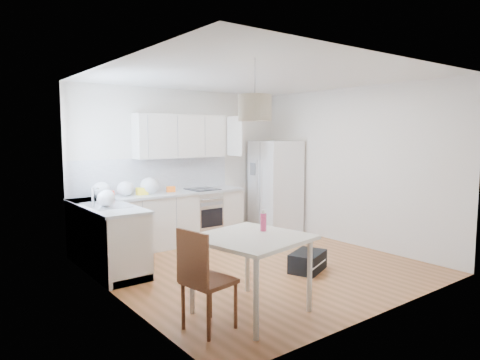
# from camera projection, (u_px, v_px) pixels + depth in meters

# --- Properties ---
(floor) EXTENTS (4.20, 4.20, 0.00)m
(floor) POSITION_uv_depth(u_px,v_px,m) (258.00, 265.00, 6.23)
(floor) COLOR brown
(floor) RESTS_ON ground
(ceiling) EXTENTS (4.20, 4.20, 0.00)m
(ceiling) POSITION_uv_depth(u_px,v_px,m) (258.00, 77.00, 5.95)
(ceiling) COLOR white
(ceiling) RESTS_ON wall_back
(wall_back) EXTENTS (4.20, 0.00, 4.20)m
(wall_back) POSITION_uv_depth(u_px,v_px,m) (184.00, 165.00, 7.76)
(wall_back) COLOR silver
(wall_back) RESTS_ON floor
(wall_left) EXTENTS (0.00, 4.20, 4.20)m
(wall_left) POSITION_uv_depth(u_px,v_px,m) (115.00, 183.00, 4.83)
(wall_left) COLOR silver
(wall_left) RESTS_ON floor
(wall_right) EXTENTS (0.00, 4.20, 4.20)m
(wall_right) POSITION_uv_depth(u_px,v_px,m) (352.00, 167.00, 7.36)
(wall_right) COLOR silver
(wall_right) RESTS_ON floor
(window_glassblock) EXTENTS (0.02, 1.00, 1.00)m
(window_glassblock) POSITION_uv_depth(u_px,v_px,m) (83.00, 146.00, 5.70)
(window_glassblock) COLOR #BFE0F9
(window_glassblock) RESTS_ON wall_left
(cabinets_back) EXTENTS (3.00, 0.60, 0.88)m
(cabinets_back) POSITION_uv_depth(u_px,v_px,m) (163.00, 221.00, 7.25)
(cabinets_back) COLOR beige
(cabinets_back) RESTS_ON floor
(cabinets_left) EXTENTS (0.60, 1.80, 0.88)m
(cabinets_left) POSITION_uv_depth(u_px,v_px,m) (106.00, 238.00, 6.05)
(cabinets_left) COLOR beige
(cabinets_left) RESTS_ON floor
(counter_back) EXTENTS (3.02, 0.64, 0.04)m
(counter_back) POSITION_uv_depth(u_px,v_px,m) (162.00, 194.00, 7.20)
(counter_back) COLOR #A8ABAD
(counter_back) RESTS_ON cabinets_back
(counter_left) EXTENTS (0.64, 1.82, 0.04)m
(counter_left) POSITION_uv_depth(u_px,v_px,m) (105.00, 206.00, 6.01)
(counter_left) COLOR #A8ABAD
(counter_left) RESTS_ON cabinets_left
(backsplash_back) EXTENTS (3.00, 0.01, 0.58)m
(backsplash_back) POSITION_uv_depth(u_px,v_px,m) (154.00, 175.00, 7.40)
(backsplash_back) COLOR white
(backsplash_back) RESTS_ON wall_back
(backsplash_left) EXTENTS (0.01, 1.80, 0.58)m
(backsplash_left) POSITION_uv_depth(u_px,v_px,m) (83.00, 186.00, 5.80)
(backsplash_left) COLOR white
(backsplash_left) RESTS_ON wall_left
(upper_cabinets) EXTENTS (1.70, 0.32, 0.75)m
(upper_cabinets) POSITION_uv_depth(u_px,v_px,m) (181.00, 136.00, 7.48)
(upper_cabinets) COLOR beige
(upper_cabinets) RESTS_ON wall_back
(range_oven) EXTENTS (0.50, 0.61, 0.88)m
(range_oven) POSITION_uv_depth(u_px,v_px,m) (203.00, 216.00, 7.73)
(range_oven) COLOR silver
(range_oven) RESTS_ON floor
(sink) EXTENTS (0.50, 0.80, 0.16)m
(sink) POSITION_uv_depth(u_px,v_px,m) (106.00, 205.00, 5.97)
(sink) COLOR silver
(sink) RESTS_ON counter_left
(refrigerator) EXTENTS (0.94, 0.97, 1.78)m
(refrigerator) POSITION_uv_depth(u_px,v_px,m) (275.00, 186.00, 8.41)
(refrigerator) COLOR white
(refrigerator) RESTS_ON floor
(dining_table) EXTENTS (1.23, 1.23, 0.83)m
(dining_table) POSITION_uv_depth(u_px,v_px,m) (251.00, 245.00, 4.51)
(dining_table) COLOR beige
(dining_table) RESTS_ON floor
(dining_chair) EXTENTS (0.49, 0.49, 1.01)m
(dining_chair) POSITION_uv_depth(u_px,v_px,m) (209.00, 279.00, 4.15)
(dining_chair) COLOR #4C2E16
(dining_chair) RESTS_ON floor
(drink_bottle) EXTENTS (0.08, 0.08, 0.24)m
(drink_bottle) POSITION_uv_depth(u_px,v_px,m) (263.00, 220.00, 4.73)
(drink_bottle) COLOR #D93C6C
(drink_bottle) RESTS_ON dining_table
(gym_bag) EXTENTS (0.67, 0.57, 0.26)m
(gym_bag) POSITION_uv_depth(u_px,v_px,m) (308.00, 261.00, 5.98)
(gym_bag) COLOR black
(gym_bag) RESTS_ON floor
(pendant_lamp) EXTENTS (0.37, 0.37, 0.28)m
(pendant_lamp) POSITION_uv_depth(u_px,v_px,m) (255.00, 108.00, 4.52)
(pendant_lamp) COLOR beige
(pendant_lamp) RESTS_ON ceiling
(grocery_bag_a) EXTENTS (0.28, 0.24, 0.25)m
(grocery_bag_a) POSITION_uv_depth(u_px,v_px,m) (101.00, 190.00, 6.65)
(grocery_bag_a) COLOR silver
(grocery_bag_a) RESTS_ON counter_back
(grocery_bag_b) EXTENTS (0.27, 0.23, 0.24)m
(grocery_bag_b) POSITION_uv_depth(u_px,v_px,m) (126.00, 189.00, 6.83)
(grocery_bag_b) COLOR silver
(grocery_bag_b) RESTS_ON counter_back
(grocery_bag_c) EXTENTS (0.31, 0.26, 0.28)m
(grocery_bag_c) POSITION_uv_depth(u_px,v_px,m) (150.00, 186.00, 7.08)
(grocery_bag_c) COLOR silver
(grocery_bag_c) RESTS_ON counter_back
(grocery_bag_d) EXTENTS (0.21, 0.18, 0.19)m
(grocery_bag_d) POSITION_uv_depth(u_px,v_px,m) (107.00, 196.00, 6.19)
(grocery_bag_d) COLOR silver
(grocery_bag_d) RESTS_ON counter_back
(grocery_bag_e) EXTENTS (0.24, 0.21, 0.22)m
(grocery_bag_e) POSITION_uv_depth(u_px,v_px,m) (106.00, 199.00, 5.84)
(grocery_bag_e) COLOR silver
(grocery_bag_e) RESTS_ON counter_left
(snack_orange) EXTENTS (0.16, 0.12, 0.10)m
(snack_orange) POSITION_uv_depth(u_px,v_px,m) (171.00, 189.00, 7.33)
(snack_orange) COLOR #E05B13
(snack_orange) RESTS_ON counter_back
(snack_yellow) EXTENTS (0.18, 0.11, 0.12)m
(snack_yellow) POSITION_uv_depth(u_px,v_px,m) (142.00, 191.00, 6.98)
(snack_yellow) COLOR yellow
(snack_yellow) RESTS_ON counter_back
(snack_red) EXTENTS (0.16, 0.12, 0.10)m
(snack_red) POSITION_uv_depth(u_px,v_px,m) (109.00, 194.00, 6.72)
(snack_red) COLOR red
(snack_red) RESTS_ON counter_back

